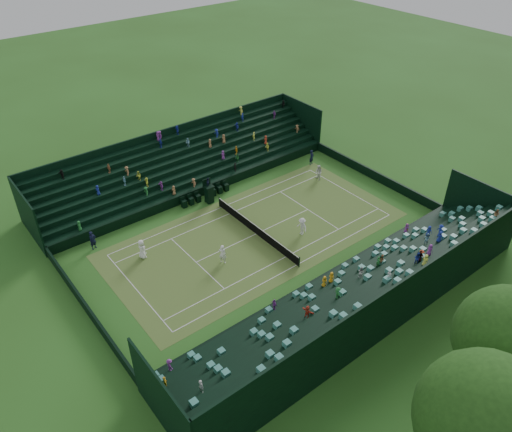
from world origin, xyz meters
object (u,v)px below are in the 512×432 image
(player_near_east, at_px, (223,254))
(player_far_east, at_px, (302,226))
(player_near_west, at_px, (142,249))
(tennis_net, at_px, (256,229))
(umpire_chair, at_px, (209,192))
(player_far_west, at_px, (319,173))

(player_near_east, bearing_deg, player_far_east, -130.52)
(player_far_east, bearing_deg, player_near_west, -115.88)
(tennis_net, xyz_separation_m, umpire_chair, (-7.03, -0.35, 0.66))
(umpire_chair, relative_size, player_far_east, 1.62)
(player_far_west, bearing_deg, umpire_chair, -94.14)
(player_near_west, height_order, player_far_east, player_near_west)
(umpire_chair, relative_size, player_far_west, 1.65)
(tennis_net, relative_size, player_far_west, 6.93)
(tennis_net, distance_m, player_far_west, 11.71)
(player_near_east, bearing_deg, tennis_net, -105.52)
(tennis_net, xyz_separation_m, player_near_west, (-3.32, -9.60, 0.38))
(player_near_west, relative_size, player_near_east, 1.00)
(tennis_net, bearing_deg, player_far_west, 107.51)
(tennis_net, bearing_deg, umpire_chair, -177.11)
(umpire_chair, height_order, player_near_west, umpire_chair)
(player_far_west, relative_size, player_far_east, 0.98)
(player_far_west, bearing_deg, tennis_net, -59.71)
(tennis_net, distance_m, umpire_chair, 7.07)
(umpire_chair, distance_m, player_far_west, 12.04)
(umpire_chair, distance_m, player_far_east, 10.22)
(umpire_chair, bearing_deg, player_far_east, 20.62)
(player_far_west, bearing_deg, player_far_east, -39.82)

